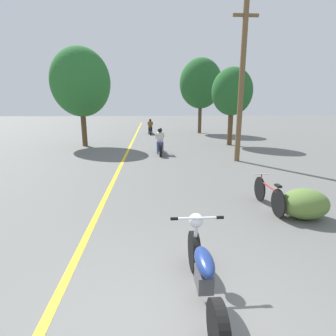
# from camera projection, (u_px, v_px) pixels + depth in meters

# --- Properties ---
(lane_stripe_center) EXTENTS (0.14, 48.00, 0.01)m
(lane_stripe_center) POSITION_uv_depth(u_px,v_px,m) (128.00, 151.00, 15.04)
(lane_stripe_center) COLOR yellow
(lane_stripe_center) RESTS_ON ground
(utility_pole) EXTENTS (1.10, 0.24, 6.83)m
(utility_pole) POSITION_uv_depth(u_px,v_px,m) (241.00, 83.00, 11.58)
(utility_pole) COLOR brown
(utility_pole) RESTS_ON ground
(roadside_tree_right_near) EXTENTS (2.57, 2.32, 4.87)m
(roadside_tree_right_near) POSITION_uv_depth(u_px,v_px,m) (232.00, 92.00, 16.49)
(roadside_tree_right_near) COLOR #513A23
(roadside_tree_right_near) RESTS_ON ground
(roadside_tree_right_far) EXTENTS (3.80, 3.42, 6.60)m
(roadside_tree_right_far) POSITION_uv_depth(u_px,v_px,m) (201.00, 84.00, 23.41)
(roadside_tree_right_far) COLOR #513A23
(roadside_tree_right_far) RESTS_ON ground
(roadside_tree_left) EXTENTS (3.60, 3.24, 5.99)m
(roadside_tree_left) POSITION_uv_depth(u_px,v_px,m) (81.00, 82.00, 15.98)
(roadside_tree_left) COLOR #513A23
(roadside_tree_left) RESTS_ON ground
(roadside_bush) EXTENTS (1.10, 0.88, 0.70)m
(roadside_bush) POSITION_uv_depth(u_px,v_px,m) (305.00, 204.00, 6.09)
(roadside_bush) COLOR #5B7A38
(roadside_bush) RESTS_ON ground
(motorcycle_foreground) EXTENTS (0.80, 2.16, 0.99)m
(motorcycle_foreground) POSITION_uv_depth(u_px,v_px,m) (203.00, 271.00, 3.49)
(motorcycle_foreground) COLOR black
(motorcycle_foreground) RESTS_ON ground
(motorcycle_rider_lead) EXTENTS (0.50, 2.21, 1.39)m
(motorcycle_rider_lead) POSITION_uv_depth(u_px,v_px,m) (160.00, 144.00, 14.07)
(motorcycle_rider_lead) COLOR black
(motorcycle_rider_lead) RESTS_ON ground
(motorcycle_rider_far) EXTENTS (0.50, 1.97, 1.35)m
(motorcycle_rider_far) POSITION_uv_depth(u_px,v_px,m) (150.00, 128.00, 23.45)
(motorcycle_rider_far) COLOR black
(motorcycle_rider_far) RESTS_ON ground
(bicycle_parked) EXTENTS (0.44, 1.75, 0.79)m
(bicycle_parked) POSITION_uv_depth(u_px,v_px,m) (268.00, 195.00, 6.67)
(bicycle_parked) COLOR black
(bicycle_parked) RESTS_ON ground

